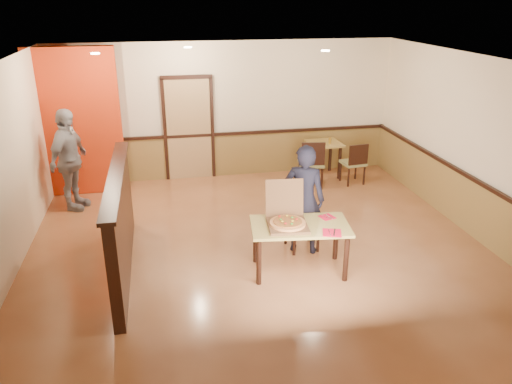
# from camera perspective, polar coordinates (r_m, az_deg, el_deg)

# --- Properties ---
(floor) EXTENTS (7.00, 7.00, 0.00)m
(floor) POSITION_cam_1_polar(r_m,az_deg,el_deg) (7.71, 0.50, -6.58)
(floor) COLOR #B97348
(floor) RESTS_ON ground
(ceiling) EXTENTS (7.00, 7.00, 0.00)m
(ceiling) POSITION_cam_1_polar(r_m,az_deg,el_deg) (6.84, 0.58, 14.53)
(ceiling) COLOR black
(ceiling) RESTS_ON wall_back
(wall_back) EXTENTS (7.00, 0.00, 7.00)m
(wall_back) POSITION_cam_1_polar(r_m,az_deg,el_deg) (10.49, -3.38, 9.27)
(wall_back) COLOR #FDEAC6
(wall_back) RESTS_ON floor
(wall_right) EXTENTS (0.00, 7.00, 7.00)m
(wall_right) POSITION_cam_1_polar(r_m,az_deg,el_deg) (8.55, 24.25, 4.47)
(wall_right) COLOR #FDEAC6
(wall_right) RESTS_ON floor
(wainscot_back) EXTENTS (7.00, 0.04, 0.90)m
(wainscot_back) POSITION_cam_1_polar(r_m,az_deg,el_deg) (10.70, -3.24, 4.26)
(wainscot_back) COLOR olive
(wainscot_back) RESTS_ON floor
(chair_rail_back) EXTENTS (7.00, 0.06, 0.06)m
(chair_rail_back) POSITION_cam_1_polar(r_m,az_deg,el_deg) (10.55, -3.28, 6.66)
(chair_rail_back) COLOR black
(chair_rail_back) RESTS_ON wall_back
(wainscot_right) EXTENTS (0.04, 7.00, 0.90)m
(wainscot_right) POSITION_cam_1_polar(r_m,az_deg,el_deg) (8.83, 23.15, -1.41)
(wainscot_right) COLOR olive
(wainscot_right) RESTS_ON floor
(chair_rail_right) EXTENTS (0.06, 7.00, 0.06)m
(chair_rail_right) POSITION_cam_1_polar(r_m,az_deg,el_deg) (8.66, 23.50, 1.44)
(chair_rail_right) COLOR black
(chair_rail_right) RESTS_ON wall_right
(back_door) EXTENTS (0.90, 0.06, 2.10)m
(back_door) POSITION_cam_1_polar(r_m,az_deg,el_deg) (10.45, -7.68, 7.10)
(back_door) COLOR tan
(back_door) RESTS_ON wall_back
(booth_partition) EXTENTS (0.20, 3.10, 1.44)m
(booth_partition) POSITION_cam_1_polar(r_m,az_deg,el_deg) (7.11, -15.17, -3.36)
(booth_partition) COLOR black
(booth_partition) RESTS_ON floor
(red_accent_panel) EXTENTS (1.60, 0.20, 2.78)m
(red_accent_panel) POSITION_cam_1_polar(r_m,az_deg,el_deg) (10.02, -19.75, 7.45)
(red_accent_panel) COLOR red
(red_accent_panel) RESTS_ON floor
(spot_a) EXTENTS (0.14, 0.14, 0.02)m
(spot_a) POSITION_cam_1_polar(r_m,az_deg,el_deg) (8.54, -17.90, 14.84)
(spot_a) COLOR #FFDCB2
(spot_a) RESTS_ON ceiling
(spot_b) EXTENTS (0.14, 0.14, 0.02)m
(spot_b) POSITION_cam_1_polar(r_m,az_deg,el_deg) (9.21, -7.80, 16.08)
(spot_b) COLOR #FFDCB2
(spot_b) RESTS_ON ceiling
(spot_c) EXTENTS (0.14, 0.14, 0.02)m
(spot_c) POSITION_cam_1_polar(r_m,az_deg,el_deg) (8.65, 7.94, 15.71)
(spot_c) COLOR #FFDCB2
(spot_c) RESTS_ON ceiling
(main_table) EXTENTS (1.42, 0.92, 0.72)m
(main_table) POSITION_cam_1_polar(r_m,az_deg,el_deg) (6.90, 5.04, -4.56)
(main_table) COLOR #AE9249
(main_table) RESTS_ON floor
(diner_chair) EXTENTS (0.50, 0.50, 0.94)m
(diner_chair) POSITION_cam_1_polar(r_m,az_deg,el_deg) (7.64, 5.13, -2.70)
(diner_chair) COLOR olive
(diner_chair) RESTS_ON floor
(side_chair_left) EXTENTS (0.55, 0.55, 0.98)m
(side_chair_left) POSITION_cam_1_polar(r_m,az_deg,el_deg) (10.02, 6.36, 3.44)
(side_chair_left) COLOR olive
(side_chair_left) RESTS_ON floor
(side_chair_right) EXTENTS (0.48, 0.48, 0.87)m
(side_chair_right) POSITION_cam_1_polar(r_m,az_deg,el_deg) (10.35, 11.21, 3.41)
(side_chair_right) COLOR olive
(side_chair_right) RESTS_ON floor
(side_table) EXTENTS (0.72, 0.72, 0.74)m
(side_table) POSITION_cam_1_polar(r_m,az_deg,el_deg) (10.72, 7.75, 4.74)
(side_table) COLOR #AE9249
(side_table) RESTS_ON floor
(diner) EXTENTS (0.73, 0.63, 1.68)m
(diner) POSITION_cam_1_polar(r_m,az_deg,el_deg) (7.37, 5.51, -0.86)
(diner) COLOR black
(diner) RESTS_ON floor
(passerby) EXTENTS (0.81, 1.17, 1.84)m
(passerby) POSITION_cam_1_polar(r_m,az_deg,el_deg) (9.42, -20.58, 3.42)
(passerby) COLOR #96949C
(passerby) RESTS_ON floor
(pizza_box) EXTENTS (0.59, 0.67, 0.56)m
(pizza_box) POSITION_cam_1_polar(r_m,az_deg,el_deg) (6.81, 3.56, -3.24)
(pizza_box) COLOR brown
(pizza_box) RESTS_ON main_table
(pizza) EXTENTS (0.52, 0.52, 0.03)m
(pizza) POSITION_cam_1_polar(r_m,az_deg,el_deg) (6.76, 3.64, -3.57)
(pizza) COLOR #DD9250
(pizza) RESTS_ON pizza_box
(napkin_near) EXTENTS (0.30, 0.30, 0.01)m
(napkin_near) POSITION_cam_1_polar(r_m,az_deg,el_deg) (6.68, 8.67, -4.63)
(napkin_near) COLOR red
(napkin_near) RESTS_ON main_table
(napkin_far) EXTENTS (0.24, 0.24, 0.01)m
(napkin_far) POSITION_cam_1_polar(r_m,az_deg,el_deg) (7.13, 8.13, -2.84)
(napkin_far) COLOR red
(napkin_far) RESTS_ON main_table
(condiment) EXTENTS (0.06, 0.06, 0.14)m
(condiment) POSITION_cam_1_polar(r_m,az_deg,el_deg) (10.55, 8.45, 5.81)
(condiment) COLOR #8E6519
(condiment) RESTS_ON side_table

